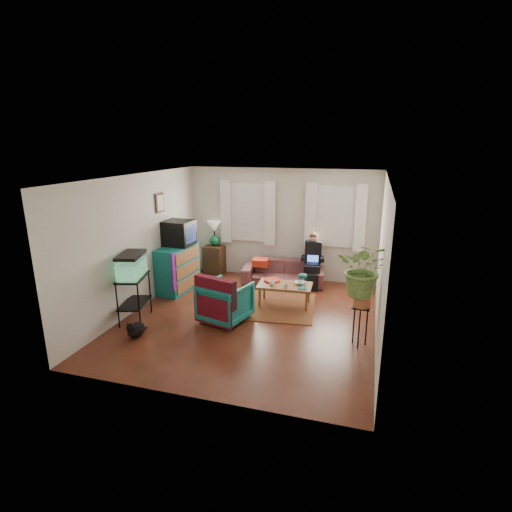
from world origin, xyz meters
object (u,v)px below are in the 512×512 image
(aquarium_stand, at_px, (134,299))
(dresser, at_px, (177,268))
(side_table, at_px, (215,259))
(plant_stand, at_px, (360,326))
(coffee_table, at_px, (285,295))
(sofa, at_px, (283,268))
(armchair, at_px, (225,300))

(aquarium_stand, bearing_deg, dresser, 75.19)
(aquarium_stand, bearing_deg, side_table, 68.96)
(side_table, bearing_deg, plant_stand, -38.28)
(coffee_table, relative_size, plant_stand, 1.55)
(sofa, relative_size, coffee_table, 1.74)
(coffee_table, bearing_deg, armchair, -134.92)
(sofa, xyz_separation_m, aquarium_stand, (-2.17, -2.71, 0.06))
(sofa, relative_size, plant_stand, 2.69)
(sofa, xyz_separation_m, armchair, (-0.57, -2.25, 0.04))
(side_table, xyz_separation_m, dresser, (-0.34, -1.39, 0.16))
(plant_stand, bearing_deg, aquarium_stand, -177.66)
(sofa, height_order, armchair, armchair)
(armchair, distance_m, plant_stand, 2.41)
(coffee_table, bearing_deg, aquarium_stand, -152.98)
(plant_stand, bearing_deg, coffee_table, 139.49)
(sofa, relative_size, dresser, 1.66)
(sofa, distance_m, armchair, 2.32)
(side_table, height_order, plant_stand, side_table)
(coffee_table, xyz_separation_m, plant_stand, (1.51, -1.29, 0.12))
(coffee_table, distance_m, plant_stand, 1.99)
(aquarium_stand, relative_size, plant_stand, 1.23)
(sofa, distance_m, dresser, 2.41)
(dresser, bearing_deg, coffee_table, -0.90)
(sofa, bearing_deg, aquarium_stand, -134.66)
(armchair, bearing_deg, coffee_table, -116.30)
(armchair, bearing_deg, sofa, -89.01)
(armchair, height_order, coffee_table, armchair)
(armchair, relative_size, coffee_table, 0.76)
(plant_stand, bearing_deg, sofa, 125.56)
(side_table, height_order, coffee_table, side_table)
(aquarium_stand, xyz_separation_m, armchair, (1.60, 0.46, -0.02))
(aquarium_stand, bearing_deg, plant_stand, -12.12)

